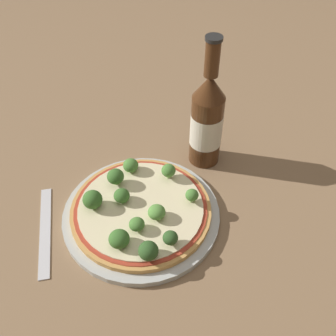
# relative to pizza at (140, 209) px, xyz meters

# --- Properties ---
(ground_plane) EXTENTS (3.00, 3.00, 0.00)m
(ground_plane) POSITION_rel_pizza_xyz_m (0.00, 0.01, -0.02)
(ground_plane) COLOR #846647
(plate) EXTENTS (0.27, 0.27, 0.01)m
(plate) POSITION_rel_pizza_xyz_m (-0.00, -0.00, -0.01)
(plate) COLOR #B2B7B2
(plate) RESTS_ON ground_plane
(pizza) EXTENTS (0.24, 0.24, 0.01)m
(pizza) POSITION_rel_pizza_xyz_m (0.00, 0.00, 0.00)
(pizza) COLOR tan
(pizza) RESTS_ON plate
(broccoli_floret_0) EXTENTS (0.02, 0.02, 0.03)m
(broccoli_floret_0) POSITION_rel_pizza_xyz_m (0.03, -0.09, 0.02)
(broccoli_floret_0) COLOR #89A866
(broccoli_floret_0) RESTS_ON pizza
(broccoli_floret_1) EXTENTS (0.03, 0.03, 0.02)m
(broccoli_floret_1) POSITION_rel_pizza_xyz_m (0.02, -0.03, 0.02)
(broccoli_floret_1) COLOR #89A866
(broccoli_floret_1) RESTS_ON pizza
(broccoli_floret_2) EXTENTS (0.03, 0.03, 0.03)m
(broccoli_floret_2) POSITION_rel_pizza_xyz_m (-0.08, 0.02, 0.02)
(broccoli_floret_2) COLOR #89A866
(broccoli_floret_2) RESTS_ON pizza
(broccoli_floret_3) EXTENTS (0.02, 0.02, 0.03)m
(broccoli_floret_3) POSITION_rel_pizza_xyz_m (0.09, -0.01, 0.02)
(broccoli_floret_3) COLOR #89A866
(broccoli_floret_3) RESTS_ON pizza
(broccoli_floret_4) EXTENTS (0.03, 0.03, 0.03)m
(broccoli_floret_4) POSITION_rel_pizza_xyz_m (-0.01, -0.10, 0.02)
(broccoli_floret_4) COLOR #89A866
(broccoli_floret_4) RESTS_ON pizza
(broccoli_floret_5) EXTENTS (0.03, 0.03, 0.03)m
(broccoli_floret_5) POSITION_rel_pizza_xyz_m (-0.05, -0.07, 0.02)
(broccoli_floret_5) COLOR #89A866
(broccoli_floret_5) RESTS_ON pizza
(broccoli_floret_6) EXTENTS (0.03, 0.03, 0.03)m
(broccoli_floret_6) POSITION_rel_pizza_xyz_m (-0.03, 0.02, 0.02)
(broccoli_floret_6) COLOR #89A866
(broccoli_floret_6) RESTS_ON pizza
(broccoli_floret_7) EXTENTS (0.03, 0.03, 0.03)m
(broccoli_floret_7) POSITION_rel_pizza_xyz_m (0.06, 0.06, 0.02)
(broccoli_floret_7) COLOR #89A866
(broccoli_floret_7) RESTS_ON pizza
(broccoli_floret_8) EXTENTS (0.03, 0.03, 0.03)m
(broccoli_floret_8) POSITION_rel_pizza_xyz_m (-0.03, 0.06, 0.03)
(broccoli_floret_8) COLOR #89A866
(broccoli_floret_8) RESTS_ON pizza
(broccoli_floret_9) EXTENTS (0.03, 0.03, 0.02)m
(broccoli_floret_9) POSITION_rel_pizza_xyz_m (-0.01, -0.05, 0.02)
(broccoli_floret_9) COLOR #89A866
(broccoli_floret_9) RESTS_ON pizza
(broccoli_floret_10) EXTENTS (0.03, 0.03, 0.03)m
(broccoli_floret_10) POSITION_rel_pizza_xyz_m (-0.00, 0.09, 0.02)
(broccoli_floret_10) COLOR #89A866
(broccoli_floret_10) RESTS_ON pizza
(beer_bottle) EXTENTS (0.06, 0.06, 0.26)m
(beer_bottle) POSITION_rel_pizza_xyz_m (0.15, 0.11, 0.08)
(beer_bottle) COLOR #472814
(beer_bottle) RESTS_ON ground_plane
(fork) EXTENTS (0.03, 0.19, 0.00)m
(fork) POSITION_rel_pizza_xyz_m (-0.16, 0.01, -0.02)
(fork) COLOR silver
(fork) RESTS_ON ground_plane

